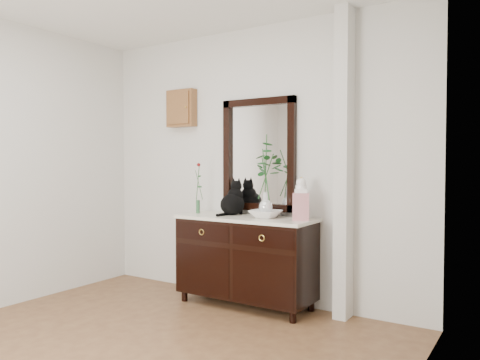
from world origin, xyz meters
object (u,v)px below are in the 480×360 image
Objects in this scene: sideboard at (246,256)px; cat at (232,197)px; ginger_jar at (301,198)px; lotus_bowl at (266,214)px.

sideboard is 3.88× the size of cat.
cat is at bearing 177.69° from ginger_jar.
sideboard is 0.46m from lotus_bowl.
sideboard is 3.44× the size of ginger_jar.
ginger_jar is at bearing 3.89° from lotus_bowl.
ginger_jar is at bearing 0.51° from cat.
cat is (-0.20, 0.07, 0.55)m from sideboard.
cat is 0.89× the size of ginger_jar.
sideboard is at bearing -176.05° from lotus_bowl.
cat is 0.75m from ginger_jar.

